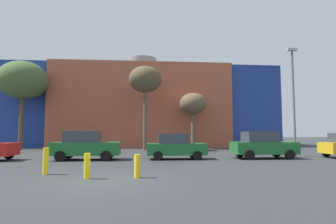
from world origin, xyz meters
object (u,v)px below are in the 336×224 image
(parked_car_1, at_px, (86,146))
(street_lamp, at_px, (293,95))
(bare_tree_2, at_px, (193,105))
(parked_car_2, at_px, (175,146))
(bollard_yellow_2, at_px, (137,166))
(bare_tree_1, at_px, (145,80))
(parked_car_3, at_px, (262,145))
(bollard_yellow_0, at_px, (46,161))
(bollard_yellow_1, at_px, (87,166))
(bare_tree_0, at_px, (23,81))

(parked_car_1, bearing_deg, street_lamp, 5.92)
(street_lamp, bearing_deg, bare_tree_2, 121.11)
(parked_car_2, distance_m, bollard_yellow_2, 7.78)
(bare_tree_1, relative_size, street_lamp, 1.04)
(parked_car_1, height_order, parked_car_3, parked_car_1)
(bollard_yellow_0, xyz_separation_m, street_lamp, (15.67, 7.82, 4.16))
(parked_car_2, bearing_deg, bare_tree_1, 102.01)
(bare_tree_2, relative_size, bollard_yellow_1, 6.43)
(bollard_yellow_1, xyz_separation_m, bollard_yellow_2, (1.93, 0.07, -0.03))
(bare_tree_0, relative_size, bollard_yellow_2, 10.42)
(bare_tree_0, bearing_deg, parked_car_3, -28.78)
(parked_car_2, distance_m, bollard_yellow_1, 8.62)
(bare_tree_0, height_order, street_lamp, bare_tree_0)
(bare_tree_2, xyz_separation_m, bollard_yellow_1, (-7.59, -19.16, -4.46))
(parked_car_1, bearing_deg, parked_car_2, -0.00)
(bare_tree_0, distance_m, bare_tree_2, 18.76)
(parked_car_1, bearing_deg, bare_tree_2, 51.55)
(bollard_yellow_0, height_order, street_lamp, street_lamp)
(parked_car_3, bearing_deg, bare_tree_0, 151.22)
(parked_car_2, distance_m, parked_car_3, 6.10)
(bollard_yellow_0, bearing_deg, street_lamp, 26.53)
(bollard_yellow_2, bearing_deg, street_lamp, 37.46)
(parked_car_1, bearing_deg, bollard_yellow_2, -63.98)
(bare_tree_2, bearing_deg, bare_tree_0, 179.80)
(bare_tree_0, height_order, bare_tree_2, bare_tree_0)
(parked_car_1, xyz_separation_m, bollard_yellow_2, (3.62, -7.41, -0.48))
(parked_car_3, bearing_deg, parked_car_1, 180.00)
(parked_car_3, height_order, bollard_yellow_0, parked_car_3)
(bare_tree_1, height_order, bollard_yellow_0, bare_tree_1)
(bare_tree_2, height_order, bollard_yellow_2, bare_tree_2)
(bare_tree_0, xyz_separation_m, bare_tree_2, (18.59, -0.06, -2.47))
(parked_car_1, relative_size, bare_tree_2, 0.69)
(street_lamp, bearing_deg, bare_tree_1, 144.57)
(bollard_yellow_2, bearing_deg, bare_tree_0, 124.04)
(bollard_yellow_0, bearing_deg, parked_car_2, 44.83)
(parked_car_1, distance_m, street_lamp, 15.90)
(parked_car_1, xyz_separation_m, parked_car_2, (5.96, -0.00, -0.08))
(bare_tree_1, distance_m, bollard_yellow_1, 18.66)
(parked_car_3, relative_size, bollard_yellow_2, 4.71)
(parked_car_3, distance_m, street_lamp, 5.28)
(street_lamp, bearing_deg, parked_car_3, -154.26)
(parked_car_1, relative_size, bare_tree_1, 0.49)
(bare_tree_0, bearing_deg, parked_car_2, -37.54)
(bollard_yellow_0, bearing_deg, bare_tree_0, 116.62)
(parked_car_2, bearing_deg, bollard_yellow_0, -135.17)
(bollard_yellow_0, bearing_deg, bare_tree_1, 75.32)
(bare_tree_2, height_order, bollard_yellow_0, bare_tree_2)
(bare_tree_2, height_order, street_lamp, street_lamp)
(bare_tree_2, bearing_deg, bare_tree_1, -160.44)
(parked_car_3, height_order, bare_tree_0, bare_tree_0)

